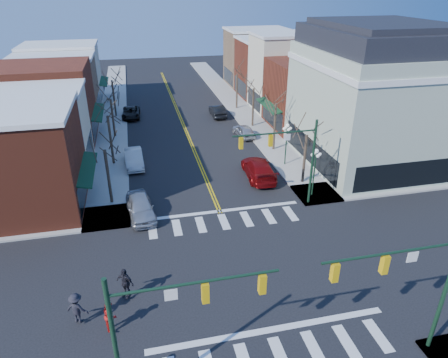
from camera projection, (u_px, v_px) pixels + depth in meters
ground at (246, 274)px, 25.04m from camera, size 160.00×160.00×0.00m
sidewalk_left at (111, 160)px, 40.72m from camera, size 3.50×70.00×0.15m
sidewalk_right at (273, 146)px, 44.19m from camera, size 3.50×70.00×0.15m
bldg_left_brick_a at (10, 163)px, 30.43m from camera, size 10.00×8.50×8.00m
bldg_left_stucco_a at (31, 133)px, 37.31m from camera, size 10.00×7.00×7.50m
bldg_left_brick_b at (45, 104)px, 44.06m from camera, size 10.00×9.00×8.50m
bldg_left_tan at (56, 90)px, 51.42m from camera, size 10.00×7.50×7.80m
bldg_left_stucco_b at (64, 75)px, 58.09m from camera, size 10.00×8.00×8.20m
bldg_right_brick_a at (312, 94)px, 48.80m from camera, size 10.00×8.50×8.00m
bldg_right_stucco at (289, 73)px, 55.11m from camera, size 10.00×7.00×10.00m
bldg_right_brick_b at (272, 68)px, 61.99m from camera, size 10.00×8.00×8.50m
bldg_right_tan at (257, 58)px, 68.86m from camera, size 10.00×8.00×9.00m
victorian_corner at (373, 96)px, 37.99m from camera, size 12.25×14.25×13.30m
traffic_mast_near_left at (162, 322)px, 15.38m from camera, size 6.60×0.28×7.20m
traffic_mast_near_right at (415, 279)px, 17.58m from camera, size 6.60×0.28×7.20m
traffic_mast_far_right at (291, 153)px, 30.50m from camera, size 6.60×0.28×7.20m
lamppost_corner at (315, 165)px, 32.76m from camera, size 0.36×0.36×4.33m
lamppost_midblock at (287, 137)px, 38.43m from camera, size 0.36×0.36×4.33m
tree_left_a at (108, 178)px, 31.91m from camera, size 0.24×0.24×4.76m
tree_left_b at (111, 141)px, 38.83m from camera, size 0.24×0.24×5.04m
tree_left_c at (113, 118)px, 45.92m from camera, size 0.24×0.24×4.55m
tree_left_d at (114, 99)px, 52.82m from camera, size 0.24×0.24×4.90m
tree_right_a at (304, 160)px, 35.28m from camera, size 0.24×0.24×4.62m
tree_right_b at (275, 127)px, 42.13m from camera, size 0.24×0.24×5.18m
tree_right_c at (253, 108)px, 49.19m from camera, size 0.24×0.24×4.83m
tree_right_d at (237, 92)px, 56.14m from camera, size 0.24×0.24×4.97m
car_left_near at (140, 207)px, 30.84m from camera, size 2.48×4.99×1.63m
car_left_mid at (134, 158)px, 39.30m from camera, size 1.92×4.88×1.58m
car_left_far at (131, 113)px, 53.26m from camera, size 2.51×4.99×1.36m
car_right_near at (259, 169)px, 36.99m from camera, size 2.75×6.07×1.72m
car_right_mid at (244, 131)px, 46.77m from camera, size 2.14×4.35×1.43m
car_right_far at (217, 111)px, 53.70m from camera, size 1.61×4.61×1.52m
pedestrian_red_b at (110, 315)px, 20.62m from camera, size 0.67×0.85×1.72m
pedestrian_dark_a at (125, 283)px, 22.68m from camera, size 1.18×1.05×1.92m
pedestrian_dark_b at (77, 308)px, 20.97m from camera, size 1.36×1.09×1.84m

